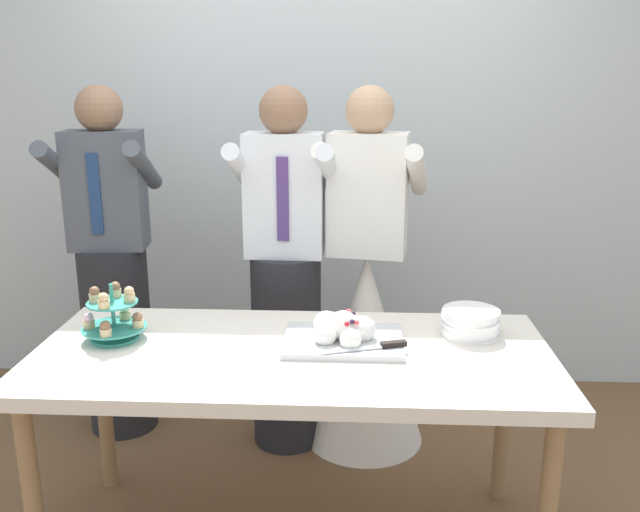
% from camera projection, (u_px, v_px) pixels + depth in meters
% --- Properties ---
extents(rear_wall, '(5.20, 0.10, 2.90)m').
position_uv_depth(rear_wall, '(316.00, 123.00, 3.58)').
color(rear_wall, silver).
rests_on(rear_wall, ground_plane).
extents(dessert_table, '(1.80, 0.80, 0.78)m').
position_uv_depth(dessert_table, '(293.00, 370.00, 2.35)').
color(dessert_table, silver).
rests_on(dessert_table, ground_plane).
extents(cupcake_stand, '(0.23, 0.23, 0.21)m').
position_uv_depth(cupcake_stand, '(113.00, 317.00, 2.40)').
color(cupcake_stand, teal).
rests_on(cupcake_stand, dessert_table).
extents(main_cake_tray, '(0.43, 0.31, 0.12)m').
position_uv_depth(main_cake_tray, '(343.00, 333.00, 2.37)').
color(main_cake_tray, silver).
rests_on(main_cake_tray, dessert_table).
extents(plate_stack, '(0.22, 0.21, 0.10)m').
position_uv_depth(plate_stack, '(470.00, 322.00, 2.45)').
color(plate_stack, white).
rests_on(plate_stack, dessert_table).
extents(person_groom, '(0.47, 0.50, 1.66)m').
position_uv_depth(person_groom, '(286.00, 291.00, 3.05)').
color(person_groom, '#232328').
rests_on(person_groom, ground_plane).
extents(person_bride, '(0.56, 0.56, 1.66)m').
position_uv_depth(person_bride, '(366.00, 324.00, 3.10)').
color(person_bride, white).
rests_on(person_bride, ground_plane).
extents(person_guest, '(0.50, 0.53, 1.66)m').
position_uv_depth(person_guest, '(114.00, 283.00, 3.17)').
color(person_guest, '#232328').
rests_on(person_guest, ground_plane).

